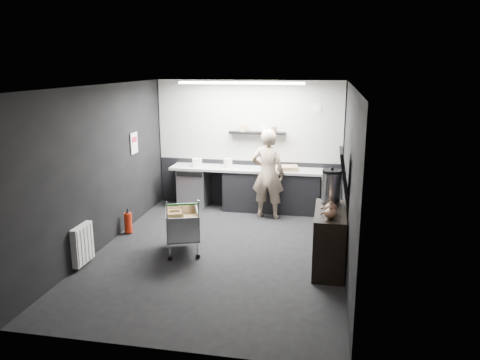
# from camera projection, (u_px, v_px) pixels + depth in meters

# --- Properties ---
(floor) EXTENTS (5.50, 5.50, 0.00)m
(floor) POSITION_uv_depth(u_px,v_px,m) (220.00, 252.00, 7.71)
(floor) COLOR black
(floor) RESTS_ON ground
(ceiling) EXTENTS (5.50, 5.50, 0.00)m
(ceiling) POSITION_uv_depth(u_px,v_px,m) (218.00, 86.00, 7.06)
(ceiling) COLOR white
(ceiling) RESTS_ON wall_back
(wall_back) EXTENTS (5.50, 0.00, 5.50)m
(wall_back) POSITION_uv_depth(u_px,v_px,m) (249.00, 144.00, 10.00)
(wall_back) COLOR black
(wall_back) RESTS_ON floor
(wall_front) EXTENTS (5.50, 0.00, 5.50)m
(wall_front) POSITION_uv_depth(u_px,v_px,m) (157.00, 233.00, 4.76)
(wall_front) COLOR black
(wall_front) RESTS_ON floor
(wall_left) EXTENTS (0.00, 5.50, 5.50)m
(wall_left) POSITION_uv_depth(u_px,v_px,m) (102.00, 168.00, 7.75)
(wall_left) COLOR black
(wall_left) RESTS_ON floor
(wall_right) EXTENTS (0.00, 5.50, 5.50)m
(wall_right) POSITION_uv_depth(u_px,v_px,m) (349.00, 178.00, 7.02)
(wall_right) COLOR black
(wall_right) RESTS_ON floor
(kitchen_wall_panel) EXTENTS (3.95, 0.02, 1.70)m
(kitchen_wall_panel) POSITION_uv_depth(u_px,v_px,m) (249.00, 121.00, 9.86)
(kitchen_wall_panel) COLOR #B0AFAB
(kitchen_wall_panel) RESTS_ON wall_back
(dado_panel) EXTENTS (3.95, 0.02, 1.00)m
(dado_panel) POSITION_uv_depth(u_px,v_px,m) (248.00, 183.00, 10.19)
(dado_panel) COLOR black
(dado_panel) RESTS_ON wall_back
(floating_shelf) EXTENTS (1.20, 0.22, 0.04)m
(floating_shelf) POSITION_uv_depth(u_px,v_px,m) (257.00, 133.00, 9.78)
(floating_shelf) COLOR black
(floating_shelf) RESTS_ON wall_back
(wall_clock) EXTENTS (0.20, 0.03, 0.20)m
(wall_clock) POSITION_uv_depth(u_px,v_px,m) (316.00, 108.00, 9.53)
(wall_clock) COLOR white
(wall_clock) RESTS_ON wall_back
(poster) EXTENTS (0.02, 0.30, 0.40)m
(poster) POSITION_uv_depth(u_px,v_px,m) (134.00, 143.00, 8.93)
(poster) COLOR white
(poster) RESTS_ON wall_left
(poster_red_band) EXTENTS (0.02, 0.22, 0.10)m
(poster_red_band) POSITION_uv_depth(u_px,v_px,m) (134.00, 139.00, 8.92)
(poster_red_band) COLOR red
(poster_red_band) RESTS_ON poster
(radiator) EXTENTS (0.10, 0.50, 0.60)m
(radiator) POSITION_uv_depth(u_px,v_px,m) (82.00, 244.00, 7.12)
(radiator) COLOR white
(radiator) RESTS_ON wall_left
(ceiling_strip) EXTENTS (2.40, 0.20, 0.04)m
(ceiling_strip) POSITION_uv_depth(u_px,v_px,m) (241.00, 83.00, 8.83)
(ceiling_strip) COLOR white
(ceiling_strip) RESTS_ON ceiling
(prep_counter) EXTENTS (3.20, 0.61, 0.90)m
(prep_counter) POSITION_uv_depth(u_px,v_px,m) (252.00, 189.00, 9.88)
(prep_counter) COLOR black
(prep_counter) RESTS_ON floor
(person) EXTENTS (0.69, 0.49, 1.80)m
(person) POSITION_uv_depth(u_px,v_px,m) (268.00, 174.00, 9.27)
(person) COLOR beige
(person) RESTS_ON floor
(shopping_cart) EXTENTS (0.80, 1.05, 0.96)m
(shopping_cart) POSITION_uv_depth(u_px,v_px,m) (182.00, 225.00, 7.66)
(shopping_cart) COLOR silver
(shopping_cart) RESTS_ON floor
(sideboard) EXTENTS (0.52, 1.21, 1.82)m
(sideboard) POSITION_uv_depth(u_px,v_px,m) (330.00, 231.00, 7.03)
(sideboard) COLOR black
(sideboard) RESTS_ON floor
(fire_extinguisher) EXTENTS (0.14, 0.14, 0.46)m
(fire_extinguisher) POSITION_uv_depth(u_px,v_px,m) (128.00, 222.00, 8.52)
(fire_extinguisher) COLOR #B9230C
(fire_extinguisher) RESTS_ON floor
(cardboard_box) EXTENTS (0.49, 0.41, 0.09)m
(cardboard_box) POSITION_uv_depth(u_px,v_px,m) (287.00, 168.00, 9.58)
(cardboard_box) COLOR #9D8153
(cardboard_box) RESTS_ON prep_counter
(pink_tub) EXTENTS (0.18, 0.18, 0.18)m
(pink_tub) POSITION_uv_depth(u_px,v_px,m) (228.00, 163.00, 9.85)
(pink_tub) COLOR silver
(pink_tub) RESTS_ON prep_counter
(white_container) EXTENTS (0.23, 0.21, 0.17)m
(white_container) POSITION_uv_depth(u_px,v_px,m) (197.00, 163.00, 9.92)
(white_container) COLOR white
(white_container) RESTS_ON prep_counter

